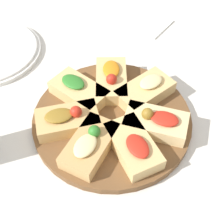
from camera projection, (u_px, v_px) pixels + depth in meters
name	position (u px, v px, depth m)	size (l,w,h in m)	color
ground_plane	(112.00, 122.00, 0.66)	(3.00, 3.00, 0.00)	silver
serving_board	(112.00, 119.00, 0.65)	(0.33, 0.33, 0.02)	brown
focaccia_slice_0	(156.00, 121.00, 0.62)	(0.13, 0.07, 0.05)	#E5C689
focaccia_slice_1	(145.00, 91.00, 0.67)	(0.12, 0.14, 0.04)	#DBB775
focaccia_slice_2	(111.00, 80.00, 0.69)	(0.10, 0.14, 0.05)	#DBB775
focaccia_slice_3	(79.00, 91.00, 0.67)	(0.14, 0.11, 0.04)	#DBB775
focaccia_slice_4	(67.00, 120.00, 0.62)	(0.14, 0.12, 0.05)	tan
focaccia_slice_5	(90.00, 145.00, 0.58)	(0.08, 0.13, 0.05)	tan
focaccia_slice_6	(133.00, 146.00, 0.58)	(0.13, 0.14, 0.04)	#DBB775
napkin_stack	(146.00, 22.00, 0.88)	(0.12, 0.10, 0.01)	white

